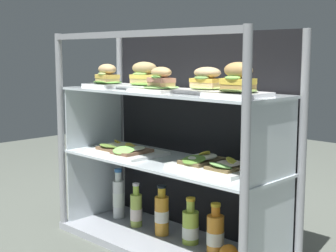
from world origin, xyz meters
TOP-DOWN VIEW (x-y plane):
  - ground_plane at (0.00, 0.00)m, footprint 6.00×6.00m
  - case_base_deck at (0.00, 0.00)m, footprint 1.11×0.40m
  - case_frame at (0.00, 0.11)m, footprint 1.11×0.40m
  - riser_lower_tier at (0.00, 0.00)m, footprint 1.04×0.34m
  - shelf_lower_glass at (0.00, 0.00)m, footprint 1.06×0.36m
  - riser_upper_tier at (0.00, 0.00)m, footprint 1.04×0.34m
  - shelf_upper_glass at (0.00, 0.00)m, footprint 1.06×0.36m
  - plated_roll_sandwich_center at (-0.38, -0.02)m, footprint 0.18×0.18m
  - plated_roll_sandwich_mid_right at (-0.18, 0.03)m, footprint 0.19×0.19m
  - plated_roll_sandwich_near_left_corner at (0.01, -0.05)m, footprint 0.21×0.21m
  - plated_roll_sandwich_far_left at (0.20, 0.02)m, footprint 0.21×0.21m
  - plated_roll_sandwich_far_right at (0.38, -0.02)m, footprint 0.20×0.20m
  - open_sandwich_tray_near_left_corner at (-0.25, -0.04)m, footprint 0.34×0.24m
  - open_sandwich_tray_far_left at (0.24, 0.01)m, footprint 0.34×0.24m
  - juice_bottle_front_second at (-0.40, 0.05)m, footprint 0.06×0.06m
  - juice_bottle_back_center at (-0.24, 0.03)m, footprint 0.06×0.06m
  - juice_bottle_back_right at (-0.07, 0.03)m, footprint 0.07×0.07m
  - juice_bottle_front_right_end at (0.09, 0.04)m, footprint 0.07×0.07m
  - juice_bottle_tucked_behind at (0.24, 0.04)m, footprint 0.07×0.07m

SIDE VIEW (x-z plane):
  - ground_plane at x=0.00m, z-range -0.02..0.00m
  - case_base_deck at x=0.00m, z-range 0.00..0.03m
  - juice_bottle_front_right_end at x=0.09m, z-range 0.01..0.21m
  - juice_bottle_back_center at x=-0.24m, z-range 0.01..0.22m
  - juice_bottle_tucked_behind at x=0.24m, z-range 0.01..0.22m
  - juice_bottle_back_right at x=-0.07m, z-range 0.02..0.25m
  - juice_bottle_front_second at x=-0.40m, z-range 0.01..0.26m
  - riser_lower_tier at x=0.00m, z-range 0.03..0.38m
  - shelf_lower_glass at x=0.00m, z-range 0.38..0.40m
  - open_sandwich_tray_near_left_corner at x=-0.25m, z-range 0.38..0.44m
  - open_sandwich_tray_far_left at x=0.24m, z-range 0.38..0.45m
  - case_frame at x=0.00m, z-range 0.04..0.99m
  - riser_upper_tier at x=0.00m, z-range 0.40..0.69m
  - shelf_upper_glass at x=0.00m, z-range 0.69..0.70m
  - plated_roll_sandwich_near_left_corner at x=0.01m, z-range 0.68..0.78m
  - plated_roll_sandwich_far_left at x=0.20m, z-range 0.68..0.79m
  - plated_roll_sandwich_center at x=-0.38m, z-range 0.68..0.79m
  - plated_roll_sandwich_mid_right at x=-0.18m, z-range 0.68..0.80m
  - plated_roll_sandwich_far_right at x=0.38m, z-range 0.68..0.81m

